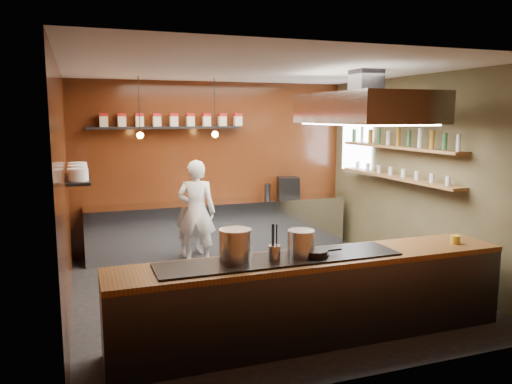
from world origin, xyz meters
name	(u,v)px	position (x,y,z in m)	size (l,w,h in m)	color
floor	(263,290)	(0.00, 0.00, 0.00)	(5.00, 5.00, 0.00)	black
back_wall	(215,166)	(0.00, 2.50, 1.50)	(5.00, 5.00, 0.00)	#3D180B
left_wall	(64,193)	(-2.50, 0.00, 1.50)	(5.00, 5.00, 0.00)	#3D180B
right_wall	(418,176)	(2.50, 0.00, 1.50)	(5.00, 5.00, 0.00)	#443E26
ceiling	(263,69)	(0.00, 0.00, 3.00)	(5.00, 5.00, 0.00)	silver
window_pane	(357,144)	(2.45, 1.70, 1.90)	(1.00, 1.00, 0.00)	white
prep_counter	(220,226)	(0.00, 2.17, 0.45)	(4.60, 0.65, 0.90)	silver
pass_counter	(314,297)	(0.00, -1.60, 0.47)	(4.40, 0.72, 0.94)	#38383D
tin_shelf	(165,128)	(-0.90, 2.36, 2.20)	(2.60, 0.26, 0.04)	black
plate_shelf	(78,178)	(-2.34, 1.00, 1.55)	(0.30, 1.40, 0.04)	black
bottle_shelf_upper	(398,147)	(2.34, 0.30, 1.92)	(0.26, 2.80, 0.04)	brown
bottle_shelf_lower	(397,177)	(2.34, 0.30, 1.45)	(0.26, 2.80, 0.04)	brown
extractor_hood	(365,108)	(1.30, -0.40, 2.51)	(1.20, 2.00, 0.72)	#38383D
pendant_left	(140,132)	(-1.40, 1.70, 2.15)	(0.10, 0.10, 0.95)	black
pendant_right	(215,131)	(-0.20, 1.70, 2.15)	(0.10, 0.10, 0.95)	black
storage_tins	(174,120)	(-0.75, 2.36, 2.33)	(2.43, 0.13, 0.22)	beige
plate_stacks	(78,171)	(-2.34, 1.00, 1.65)	(0.26, 1.16, 0.16)	white
bottles	(398,138)	(2.34, 0.30, 2.06)	(0.06, 2.66, 0.24)	silver
wine_glasses	(397,172)	(2.34, 0.30, 1.53)	(0.07, 2.37, 0.13)	silver
stockpot_large	(235,245)	(-0.86, -1.51, 1.10)	(0.33, 0.33, 0.32)	silver
stockpot_small	(301,243)	(-0.16, -1.58, 1.08)	(0.29, 0.29, 0.27)	silver
utensil_crock	(274,253)	(-0.50, -1.66, 1.02)	(0.12, 0.12, 0.16)	silver
frying_pan	(316,253)	(-0.02, -1.66, 0.97)	(0.44, 0.27, 0.07)	black
butter_jar	(455,240)	(1.78, -1.67, 0.97)	(0.11, 0.11, 0.10)	yellow
espresso_machine	(288,187)	(1.32, 2.19, 1.09)	(0.38, 0.36, 0.38)	black
chef	(197,212)	(-0.56, 1.59, 0.85)	(0.62, 0.41, 1.71)	silver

